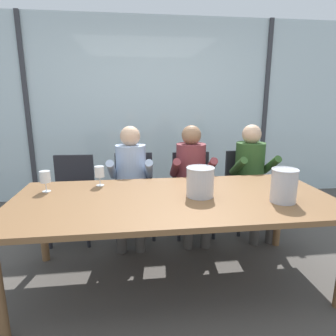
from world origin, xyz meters
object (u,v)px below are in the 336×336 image
(dining_table, at_px, (174,204))
(chair_left_of_center, at_px, (134,187))
(chair_near_curtain, at_px, (73,191))
(chair_center, at_px, (192,186))
(ice_bucket_secondary, at_px, (284,185))
(wine_glass_near_bucket, at_px, (99,172))
(chair_right_of_center, at_px, (245,183))
(person_pale_blue_shirt, at_px, (131,176))
(person_olive_shirt, at_px, (252,172))
(ice_bucket_primary, at_px, (200,181))
(wine_glass_by_left_taster, at_px, (45,177))
(person_maroon_top, at_px, (192,174))

(dining_table, distance_m, chair_left_of_center, 1.05)
(chair_near_curtain, bearing_deg, chair_center, 3.46)
(chair_left_of_center, distance_m, ice_bucket_secondary, 1.65)
(wine_glass_near_bucket, bearing_deg, chair_right_of_center, 20.82)
(chair_center, bearing_deg, person_pale_blue_shirt, -169.50)
(chair_right_of_center, xyz_separation_m, person_pale_blue_shirt, (-1.33, -0.16, 0.17))
(person_olive_shirt, bearing_deg, chair_center, 166.77)
(chair_left_of_center, relative_size, chair_center, 1.00)
(chair_left_of_center, distance_m, person_pale_blue_shirt, 0.24)
(dining_table, bearing_deg, person_pale_blue_shirt, 111.53)
(chair_center, relative_size, chair_right_of_center, 1.00)
(ice_bucket_primary, bearing_deg, ice_bucket_secondary, -19.33)
(dining_table, relative_size, ice_bucket_primary, 10.64)
(chair_left_of_center, relative_size, ice_bucket_secondary, 3.53)
(dining_table, height_order, chair_left_of_center, chair_left_of_center)
(dining_table, height_order, person_olive_shirt, person_olive_shirt)
(dining_table, xyz_separation_m, wine_glass_near_bucket, (-0.60, 0.39, 0.18))
(chair_left_of_center, xyz_separation_m, wine_glass_by_left_taster, (-0.73, -0.72, 0.34))
(dining_table, height_order, wine_glass_near_bucket, wine_glass_near_bucket)
(chair_right_of_center, bearing_deg, wine_glass_near_bucket, -163.62)
(dining_table, distance_m, wine_glass_near_bucket, 0.74)
(dining_table, height_order, ice_bucket_primary, ice_bucket_primary)
(person_olive_shirt, bearing_deg, wine_glass_near_bucket, -167.11)
(person_maroon_top, height_order, person_olive_shirt, same)
(ice_bucket_primary, bearing_deg, chair_right_of_center, 51.62)
(person_olive_shirt, bearing_deg, ice_bucket_primary, -136.24)
(person_pale_blue_shirt, distance_m, ice_bucket_primary, 1.01)
(wine_glass_near_bucket, bearing_deg, chair_left_of_center, 63.33)
(dining_table, bearing_deg, wine_glass_near_bucket, 146.94)
(person_maroon_top, distance_m, ice_bucket_primary, 0.86)
(chair_right_of_center, distance_m, wine_glass_near_bucket, 1.74)
(chair_right_of_center, xyz_separation_m, person_olive_shirt, (0.01, -0.16, 0.17))
(chair_right_of_center, bearing_deg, ice_bucket_secondary, -104.26)
(chair_center, height_order, ice_bucket_secondary, ice_bucket_secondary)
(ice_bucket_primary, bearing_deg, person_olive_shirt, 46.46)
(chair_center, height_order, person_pale_blue_shirt, person_pale_blue_shirt)
(wine_glass_near_bucket, bearing_deg, ice_bucket_secondary, -23.11)
(wine_glass_by_left_taster, bearing_deg, ice_bucket_secondary, -14.72)
(wine_glass_by_left_taster, bearing_deg, person_olive_shirt, 15.55)
(chair_right_of_center, relative_size, wine_glass_near_bucket, 5.09)
(ice_bucket_primary, bearing_deg, wine_glass_near_bucket, 154.28)
(chair_center, height_order, ice_bucket_primary, ice_bucket_primary)
(chair_right_of_center, height_order, ice_bucket_primary, ice_bucket_primary)
(person_maroon_top, distance_m, wine_glass_near_bucket, 1.04)
(ice_bucket_primary, height_order, ice_bucket_secondary, ice_bucket_secondary)
(chair_left_of_center, relative_size, wine_glass_by_left_taster, 5.09)
(chair_near_curtain, relative_size, chair_right_of_center, 1.00)
(chair_near_curtain, bearing_deg, ice_bucket_primary, -36.15)
(chair_center, distance_m, wine_glass_by_left_taster, 1.57)
(person_pale_blue_shirt, distance_m, wine_glass_by_left_taster, 0.91)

